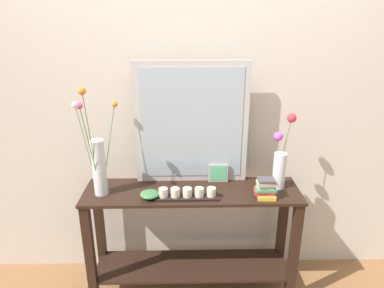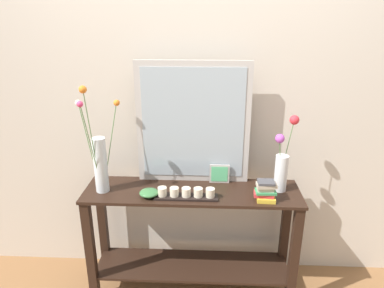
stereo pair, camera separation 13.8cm
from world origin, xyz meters
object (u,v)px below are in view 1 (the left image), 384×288
object	(u,v)px
book_stack	(266,189)
tall_vase_left	(98,162)
candle_tray	(187,194)
picture_frame_small	(218,173)
decorative_bowl	(150,194)
console_table	(192,231)
mirror_leaning	(192,124)
vase_right	(280,162)

from	to	relation	value
book_stack	tall_vase_left	bearing A→B (deg)	175.74
candle_tray	picture_frame_small	size ratio (longest dim) A/B	2.95
tall_vase_left	decorative_bowl	size ratio (longest dim) A/B	5.82
tall_vase_left	console_table	bearing A→B (deg)	2.95
mirror_leaning	decorative_bowl	distance (m)	0.52
vase_right	picture_frame_small	bearing A→B (deg)	168.18
console_table	candle_tray	world-z (taller)	candle_tray
decorative_bowl	vase_right	bearing A→B (deg)	9.15
console_table	book_stack	distance (m)	0.59
candle_tray	book_stack	distance (m)	0.48
mirror_leaning	console_table	bearing A→B (deg)	-90.67
tall_vase_left	decorative_bowl	distance (m)	0.37
tall_vase_left	vase_right	world-z (taller)	tall_vase_left
candle_tray	console_table	bearing A→B (deg)	72.39
picture_frame_small	decorative_bowl	distance (m)	0.49
mirror_leaning	vase_right	world-z (taller)	mirror_leaning
vase_right	decorative_bowl	xyz separation A→B (m)	(-0.83, -0.13, -0.15)
candle_tray	decorative_bowl	xyz separation A→B (m)	(-0.23, 0.00, -0.00)
console_table	candle_tray	bearing A→B (deg)	-107.61
console_table	mirror_leaning	xyz separation A→B (m)	(0.00, 0.15, 0.71)
tall_vase_left	book_stack	size ratio (longest dim) A/B	5.14
candle_tray	decorative_bowl	bearing A→B (deg)	179.14
decorative_bowl	mirror_leaning	bearing A→B (deg)	43.14
candle_tray	picture_frame_small	distance (m)	0.30
vase_right	candle_tray	world-z (taller)	vase_right
mirror_leaning	picture_frame_small	distance (m)	0.38
decorative_bowl	book_stack	world-z (taller)	book_stack
mirror_leaning	tall_vase_left	xyz separation A→B (m)	(-0.58, -0.18, -0.18)
tall_vase_left	picture_frame_small	size ratio (longest dim) A/B	5.24
candle_tray	vase_right	bearing A→B (deg)	12.90
vase_right	picture_frame_small	xyz separation A→B (m)	(-0.39, 0.08, -0.11)
mirror_leaning	vase_right	size ratio (longest dim) A/B	1.66
tall_vase_left	vase_right	size ratio (longest dim) A/B	1.43
tall_vase_left	book_stack	xyz separation A→B (m)	(1.03, -0.08, -0.16)
book_stack	candle_tray	bearing A→B (deg)	179.06
candle_tray	decorative_bowl	distance (m)	0.23
console_table	picture_frame_small	bearing A→B (deg)	34.18
picture_frame_small	tall_vase_left	bearing A→B (deg)	-168.70
console_table	decorative_bowl	world-z (taller)	decorative_bowl
console_table	decorative_bowl	distance (m)	0.44
picture_frame_small	candle_tray	bearing A→B (deg)	-133.67
console_table	decorative_bowl	xyz separation A→B (m)	(-0.26, -0.09, 0.34)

